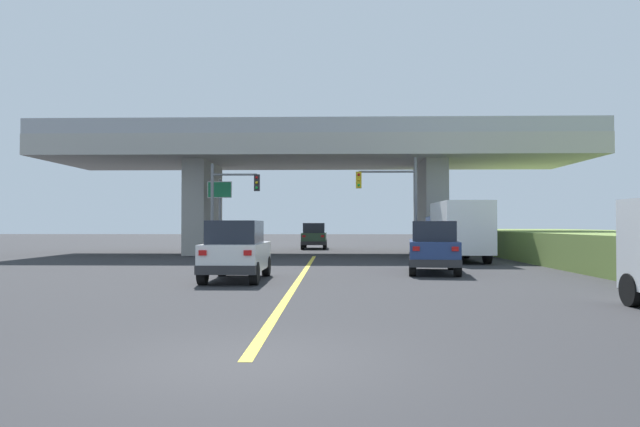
# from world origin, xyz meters

# --- Properties ---
(ground) EXTENTS (160.00, 160.00, 0.00)m
(ground) POSITION_xyz_m (0.00, 29.94, 0.00)
(ground) COLOR #2B2B2D
(overpass_bridge) EXTENTS (33.99, 9.62, 8.07)m
(overpass_bridge) POSITION_xyz_m (0.00, 29.94, 5.92)
(overpass_bridge) COLOR #A8A59E
(overpass_bridge) RESTS_ON ground
(lane_divider_stripe) EXTENTS (0.20, 26.95, 0.01)m
(lane_divider_stripe) POSITION_xyz_m (0.00, 13.47, 0.00)
(lane_divider_stripe) COLOR yellow
(lane_divider_stripe) RESTS_ON ground
(suv_lead) EXTENTS (1.89, 4.30, 2.02)m
(suv_lead) POSITION_xyz_m (-2.10, 11.66, 1.01)
(suv_lead) COLOR silver
(suv_lead) RESTS_ON ground
(suv_crossing) EXTENTS (2.38, 4.68, 2.02)m
(suv_crossing) POSITION_xyz_m (5.07, 14.93, 1.01)
(suv_crossing) COLOR navy
(suv_crossing) RESTS_ON ground
(box_truck) EXTENTS (2.33, 6.82, 3.04)m
(box_truck) POSITION_xyz_m (7.60, 22.35, 1.60)
(box_truck) COLOR navy
(box_truck) RESTS_ON ground
(sedan_oncoming) EXTENTS (1.92, 4.74, 2.02)m
(sedan_oncoming) POSITION_xyz_m (-0.40, 37.91, 1.01)
(sedan_oncoming) COLOR #2D4C33
(sedan_oncoming) RESTS_ON ground
(traffic_signal_nearside) EXTENTS (3.54, 0.36, 5.81)m
(traffic_signal_nearside) POSITION_xyz_m (4.74, 25.80, 3.65)
(traffic_signal_nearside) COLOR slate
(traffic_signal_nearside) RESTS_ON ground
(traffic_signal_farside) EXTENTS (2.86, 0.36, 5.43)m
(traffic_signal_farside) POSITION_xyz_m (-4.95, 25.62, 3.45)
(traffic_signal_farside) COLOR slate
(traffic_signal_farside) RESTS_ON ground
(highway_sign) EXTENTS (1.46, 0.17, 4.65)m
(highway_sign) POSITION_xyz_m (-5.69, 26.81, 3.38)
(highway_sign) COLOR slate
(highway_sign) RESTS_ON ground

